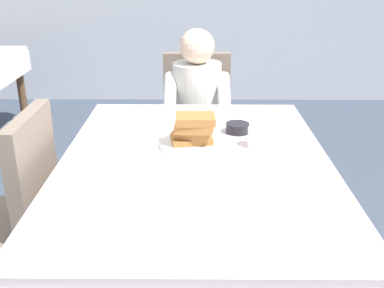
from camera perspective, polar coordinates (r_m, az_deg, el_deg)
name	(u,v)px	position (r m, az deg, el deg)	size (l,w,h in m)	color
dining_table_main	(194,179)	(1.91, 0.25, -4.38)	(1.12, 1.52, 0.74)	silver
chair_diner	(196,116)	(3.04, 0.50, 3.48)	(0.44, 0.45, 0.93)	#7A6B5B
diner_person	(196,103)	(2.85, 0.51, 5.11)	(0.40, 0.43, 1.12)	silver
chair_left_side	(14,204)	(2.11, -21.30, -6.95)	(0.45, 0.44, 0.93)	#7A6B5B
plate_breakfast	(190,144)	(2.00, -0.23, 0.01)	(0.28, 0.28, 0.02)	white
breakfast_stack	(192,129)	(1.98, 0.04, 1.92)	(0.19, 0.17, 0.13)	#A36B33
cup_coffee	(256,138)	(2.00, 7.94, 0.80)	(0.11, 0.08, 0.08)	white
bowl_butter	(237,128)	(2.16, 5.56, 2.01)	(0.11, 0.11, 0.04)	black
syrup_pitcher	(136,123)	(2.18, -6.92, 2.57)	(0.08, 0.08, 0.07)	silver
fork_left_of_plate	(146,147)	(2.00, -5.69, -0.34)	(0.18, 0.01, 0.01)	silver
knife_right_of_plate	(234,147)	(1.99, 5.23, -0.37)	(0.20, 0.01, 0.01)	silver
spoon_near_edge	(190,178)	(1.71, -0.31, -4.31)	(0.15, 0.01, 0.01)	silver
napkin_folded	(108,164)	(1.85, -10.43, -2.47)	(0.17, 0.12, 0.01)	white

